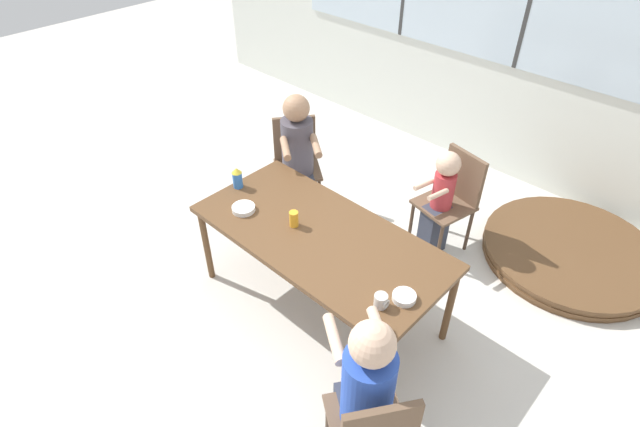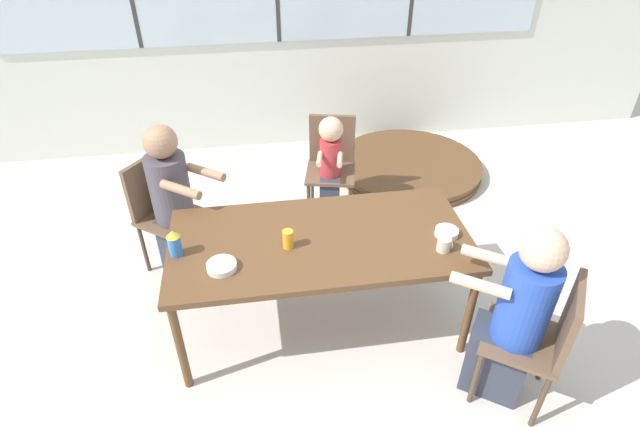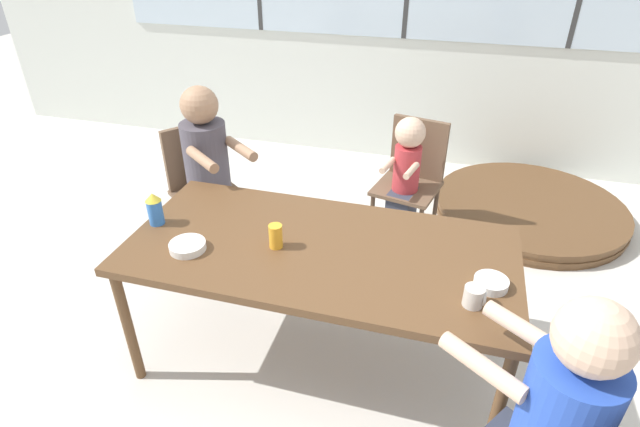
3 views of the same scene
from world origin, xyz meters
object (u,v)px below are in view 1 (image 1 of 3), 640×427
(person_woman_green_shirt, at_px, (365,399))
(bowl_cereal, at_px, (244,208))
(person_toddler, at_px, (439,203))
(chair_for_toddler, at_px, (453,193))
(coffee_mug, at_px, (381,301))
(juice_glass, at_px, (294,219))
(person_man_blue_shirt, at_px, (298,163))
(chair_for_man_blue_shirt, at_px, (296,156))
(bowl_white_shallow, at_px, (404,297))
(folded_table_stack, at_px, (570,252))
(sippy_cup, at_px, (237,177))

(person_woman_green_shirt, height_order, bowl_cereal, person_woman_green_shirt)
(person_woman_green_shirt, relative_size, person_toddler, 1.23)
(chair_for_toddler, height_order, coffee_mug, chair_for_toddler)
(juice_glass, bearing_deg, person_man_blue_shirt, 133.98)
(chair_for_man_blue_shirt, height_order, bowl_white_shallow, chair_for_man_blue_shirt)
(coffee_mug, distance_m, bowl_white_shallow, 0.15)
(coffee_mug, bearing_deg, person_man_blue_shirt, 150.41)
(juice_glass, distance_m, bowl_cereal, 0.41)
(coffee_mug, bearing_deg, person_woman_green_shirt, -60.06)
(person_woman_green_shirt, bearing_deg, bowl_cereal, 107.72)
(chair_for_man_blue_shirt, height_order, chair_for_toddler, same)
(bowl_white_shallow, bearing_deg, person_woman_green_shirt, -72.08)
(chair_for_toddler, xyz_separation_m, folded_table_stack, (0.88, 0.55, -0.46))
(chair_for_toddler, xyz_separation_m, person_woman_green_shirt, (0.65, -1.94, 0.03))
(coffee_mug, relative_size, juice_glass, 0.75)
(coffee_mug, relative_size, bowl_white_shallow, 0.61)
(folded_table_stack, bearing_deg, person_toddler, -142.90)
(chair_for_man_blue_shirt, distance_m, folded_table_stack, 2.49)
(person_woman_green_shirt, xyz_separation_m, person_toddler, (-0.69, 1.79, -0.06))
(person_man_blue_shirt, xyz_separation_m, sippy_cup, (0.08, -0.72, 0.25))
(sippy_cup, height_order, bowl_white_shallow, sippy_cup)
(person_toddler, bearing_deg, chair_for_man_blue_shirt, 27.50)
(chair_for_toddler, height_order, bowl_cereal, chair_for_toddler)
(chair_for_toddler, bearing_deg, juice_glass, 82.77)
(juice_glass, distance_m, folded_table_stack, 2.43)
(coffee_mug, bearing_deg, bowl_cereal, 178.58)
(person_toddler, distance_m, sippy_cup, 1.62)
(chair_for_toddler, relative_size, person_man_blue_shirt, 0.74)
(person_man_blue_shirt, xyz_separation_m, person_toddler, (1.18, 0.44, -0.07))
(chair_for_man_blue_shirt, relative_size, person_man_blue_shirt, 0.74)
(bowl_white_shallow, bearing_deg, chair_for_toddler, 108.88)
(sippy_cup, height_order, folded_table_stack, sippy_cup)
(person_woman_green_shirt, distance_m, folded_table_stack, 2.54)
(coffee_mug, height_order, bowl_white_shallow, coffee_mug)
(chair_for_toddler, xyz_separation_m, bowl_cereal, (-0.87, -1.47, 0.21))
(juice_glass, relative_size, bowl_cereal, 0.69)
(sippy_cup, distance_m, juice_glass, 0.64)
(bowl_cereal, bearing_deg, juice_glass, 19.20)
(folded_table_stack, bearing_deg, coffee_mug, -103.30)
(coffee_mug, relative_size, sippy_cup, 0.51)
(chair_for_man_blue_shirt, bearing_deg, bowl_cereal, 62.66)
(person_woman_green_shirt, height_order, person_man_blue_shirt, person_man_blue_shirt)
(juice_glass, bearing_deg, bowl_cereal, -160.80)
(person_toddler, xyz_separation_m, folded_table_stack, (0.91, 0.69, -0.43))
(bowl_cereal, distance_m, folded_table_stack, 2.75)
(juice_glass, relative_size, folded_table_stack, 0.08)
(chair_for_toddler, relative_size, bowl_cereal, 5.25)
(juice_glass, xyz_separation_m, bowl_white_shallow, (0.95, -0.03, -0.04))
(chair_for_man_blue_shirt, height_order, person_woman_green_shirt, person_woman_green_shirt)
(sippy_cup, bearing_deg, chair_for_toddler, 49.20)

